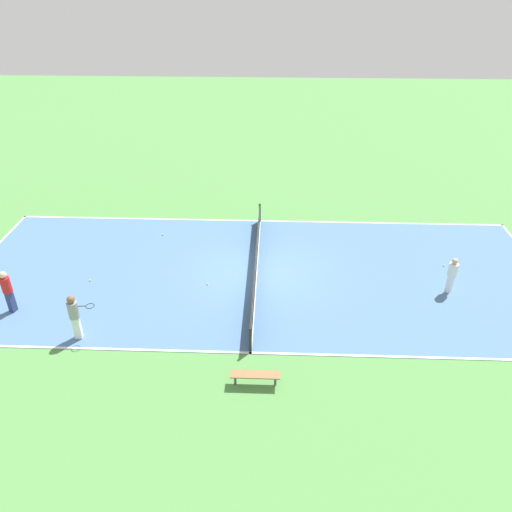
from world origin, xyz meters
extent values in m
plane|color=#518E47|center=(0.00, 0.00, 0.00)|extent=(80.00, 80.00, 0.00)
cube|color=#4C729E|center=(0.00, 0.00, 0.01)|extent=(9.99, 24.55, 0.02)
cube|color=white|center=(-4.95, 0.00, 0.02)|extent=(0.10, 24.55, 0.00)
cube|color=white|center=(4.95, 0.00, 0.02)|extent=(0.10, 24.55, 0.00)
cube|color=white|center=(0.00, 0.00, 0.02)|extent=(9.99, 0.10, 0.00)
cylinder|color=black|center=(-4.85, 0.00, 0.52)|extent=(0.10, 0.10, 0.99)
cylinder|color=black|center=(4.85, 0.00, 0.52)|extent=(0.10, 0.10, 0.99)
cube|color=black|center=(0.00, 0.00, 0.49)|extent=(9.69, 0.03, 0.94)
cube|color=white|center=(0.00, 0.00, 0.93)|extent=(9.69, 0.04, 0.06)
cube|color=olive|center=(6.39, 0.23, 0.43)|extent=(0.36, 1.57, 0.04)
cylinder|color=#4C4C51|center=(6.39, -0.41, 0.21)|extent=(0.08, 0.08, 0.41)
cylinder|color=#4C4C51|center=(6.39, 0.86, 0.21)|extent=(0.08, 0.08, 0.41)
cube|color=white|center=(1.02, 7.79, 0.41)|extent=(0.32, 0.32, 0.78)
cylinder|color=silver|center=(1.02, 7.79, 1.08)|extent=(0.51, 0.51, 0.55)
sphere|color=tan|center=(1.02, 7.79, 1.46)|extent=(0.23, 0.23, 0.23)
cube|color=navy|center=(2.95, -9.15, 0.46)|extent=(0.30, 0.26, 0.88)
cylinder|color=red|center=(2.95, -9.15, 1.21)|extent=(0.44, 0.44, 0.62)
sphere|color=beige|center=(2.95, -9.15, 1.66)|extent=(0.26, 0.26, 0.26)
cube|color=white|center=(4.38, -6.11, 0.47)|extent=(0.22, 0.27, 0.90)
cylinder|color=gray|center=(4.38, -6.11, 1.23)|extent=(0.38, 0.38, 0.63)
sphere|color=brown|center=(4.38, -6.11, 1.68)|extent=(0.27, 0.27, 0.27)
cylinder|color=#262626|center=(4.36, -5.79, 1.39)|extent=(0.05, 0.28, 0.03)
torus|color=black|center=(4.34, -5.51, 1.39)|extent=(0.32, 0.32, 0.02)
sphere|color=#CCE033|center=(0.92, -1.97, 0.06)|extent=(0.07, 0.07, 0.07)
sphere|color=#CCE033|center=(0.83, -6.89, 0.06)|extent=(0.07, 0.07, 0.07)
sphere|color=#CCE033|center=(-0.92, 8.17, 0.06)|extent=(0.07, 0.07, 0.07)
sphere|color=#CCE033|center=(-3.22, -4.66, 0.06)|extent=(0.07, 0.07, 0.07)
camera|label=1|loc=(17.79, 0.70, 11.66)|focal=35.00mm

